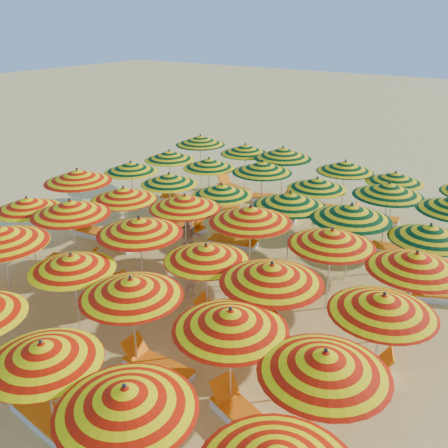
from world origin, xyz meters
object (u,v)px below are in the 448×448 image
at_px(umbrella_27, 290,199).
at_px(umbrella_38, 283,153).
at_px(umbrella_40, 395,177).
at_px(umbrella_22, 332,238).
at_px(umbrella_8, 72,262).
at_px(lounger_7, 244,418).
at_px(umbrella_15, 206,253).
at_px(umbrella_34, 389,189).
at_px(lounger_18, 218,208).
at_px(umbrella_14, 139,226).
at_px(umbrella_33, 317,184).
at_px(umbrella_26, 222,190).
at_px(lounger_13, 120,241).
at_px(lounger_22, 272,198).
at_px(umbrella_23, 416,261).
at_px(lounger_6, 157,367).
at_px(umbrella_24, 131,167).
at_px(umbrella_30, 169,155).
at_px(umbrella_4, 126,399).
at_px(lounger_20, 398,250).
at_px(lounger_14, 185,227).
at_px(lounger_15, 235,242).
at_px(umbrella_36, 200,140).
at_px(umbrella_37, 245,149).
at_px(lounger_17, 179,199).
at_px(lounger_11, 354,367).
at_px(umbrella_39, 345,166).
at_px(umbrella_28, 351,212).
at_px(umbrella_16, 272,273).
at_px(umbrella_11, 325,363).
at_px(umbrella_3, 42,353).
at_px(umbrella_10, 231,320).
at_px(umbrella_29, 430,232).
at_px(lounger_9, 133,286).
at_px(beachgoer_b, 190,238).
at_px(lounger_10, 226,320).
at_px(lounger_16, 439,295).
at_px(lounger_8, 73,262).
at_px(lounger_23, 329,208).
at_px(umbrella_25, 169,179).
at_px(umbrella_21, 251,215).
at_px(umbrella_12, 27,204).
at_px(umbrella_31, 209,163).
at_px(lounger_2, 42,414).
at_px(lounger_21, 233,188).
at_px(umbrella_13, 70,208).
at_px(umbrella_7, 0,235).
at_px(lounger_19, 276,217).
at_px(umbrella_20, 185,202).

xyz_separation_m(umbrella_27, umbrella_38, (-2.78, 4.67, 0.10)).
bearing_deg(umbrella_40, umbrella_22, -86.85).
height_order(umbrella_8, lounger_7, umbrella_8).
height_order(umbrella_15, umbrella_34, umbrella_34).
bearing_deg(lounger_18, umbrella_34, 157.71).
relative_size(umbrella_14, umbrella_33, 1.29).
bearing_deg(umbrella_26, umbrella_33, 44.77).
distance_m(lounger_13, lounger_22, 7.50).
relative_size(umbrella_23, lounger_6, 1.73).
bearing_deg(umbrella_24, umbrella_30, 86.17).
xyz_separation_m(umbrella_4, lounger_20, (0.87, 12.05, -1.99)).
height_order(lounger_14, lounger_15, same).
bearing_deg(umbrella_36, umbrella_37, 0.85).
relative_size(lounger_13, lounger_17, 0.99).
relative_size(lounger_11, lounger_17, 1.00).
bearing_deg(umbrella_39, umbrella_27, -89.15).
bearing_deg(umbrella_28, lounger_7, -84.77).
bearing_deg(umbrella_16, umbrella_15, 171.52).
distance_m(umbrella_11, lounger_14, 11.35).
relative_size(umbrella_3, umbrella_26, 0.83).
distance_m(umbrella_10, umbrella_29, 7.12).
distance_m(umbrella_40, lounger_9, 10.54).
bearing_deg(lounger_11, umbrella_37, 111.93).
xyz_separation_m(umbrella_14, beachgoer_b, (-0.38, 2.68, -1.47)).
distance_m(lounger_10, lounger_16, 6.34).
distance_m(umbrella_15, lounger_17, 9.68).
height_order(umbrella_16, lounger_8, umbrella_16).
bearing_deg(lounger_7, lounger_23, -55.87).
distance_m(umbrella_16, umbrella_39, 9.84).
bearing_deg(umbrella_25, umbrella_21, -22.45).
distance_m(umbrella_12, umbrella_33, 9.97).
relative_size(umbrella_8, umbrella_31, 0.99).
relative_size(lounger_8, beachgoer_b, 1.17).
bearing_deg(umbrella_22, lounger_2, -112.70).
bearing_deg(lounger_18, umbrella_25, 53.26).
height_order(umbrella_33, lounger_7, umbrella_33).
bearing_deg(beachgoer_b, lounger_21, 70.45).
relative_size(lounger_21, lounger_23, 1.00).
xyz_separation_m(umbrella_13, beachgoer_b, (2.36, 2.81, -1.46)).
bearing_deg(umbrella_29, lounger_7, -102.85).
distance_m(umbrella_34, lounger_2, 12.46).
bearing_deg(beachgoer_b, lounger_20, -3.98).
distance_m(umbrella_13, umbrella_21, 5.50).
distance_m(umbrella_7, lounger_19, 10.59).
bearing_deg(umbrella_30, umbrella_39, 18.68).
bearing_deg(umbrella_26, lounger_18, 127.75).
distance_m(umbrella_4, lounger_15, 10.46).
height_order(umbrella_20, lounger_7, umbrella_20).
height_order(lounger_19, lounger_23, same).
xyz_separation_m(umbrella_7, umbrella_30, (-2.29, 9.53, -0.28)).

